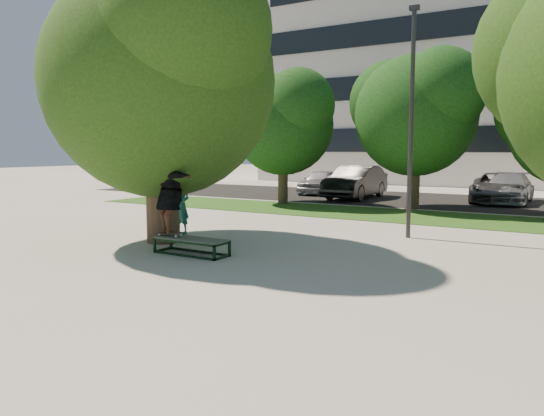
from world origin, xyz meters
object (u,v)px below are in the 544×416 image
Objects in this scene: car_grey at (497,188)px; car_silver_b at (508,188)px; lamppost at (411,121)px; car_dark at (355,182)px; tree_left at (160,69)px; bystander at (181,206)px; grind_box at (191,246)px; car_silver_a at (321,182)px.

car_grey is 0.47m from car_silver_b.
lamppost reaches higher than car_dark.
tree_left is 3.82m from bystander.
car_dark is 6.39m from car_grey.
grind_box is 0.37× the size of car_dark.
car_grey is (3.96, 16.39, 0.48)m from grind_box.
grind_box is at bearing -83.18° from car_dark.
bystander is 12.71m from car_dark.
car_silver_a is (-3.09, 15.41, -3.77)m from tree_left.
bystander is at bearing 135.41° from grind_box.
grind_box is 15.04m from car_dark.
grind_box is 16.87m from car_grey.
tree_left is at bearing -66.74° from bystander.
car_silver_b is at bearing 74.90° from grind_box.
car_grey is at bearing 12.11° from car_dark.
tree_left is at bearing -112.94° from car_silver_b.
tree_left is 17.03m from car_silver_b.
grind_box is at bearing -78.84° from car_silver_a.
lamppost reaches higher than car_silver_a.
bystander reaches higher than car_silver_b.
grind_box is 17.11m from car_silver_a.
car_silver_a is 0.83× the size of car_silver_b.
lamppost is 6.73m from bystander.
tree_left is 1.16× the size of lamppost.
car_silver_b is (0.47, 0.00, 0.01)m from car_grey.
tree_left reaches higher than grind_box.
bystander is 14.49m from car_silver_a.
car_grey reaches higher than grind_box.
tree_left is 1.54× the size of car_silver_b.
car_grey is (5.75, 15.41, -3.76)m from tree_left.
car_silver_a is (-4.88, 16.39, 0.46)m from grind_box.
car_dark is at bearing -168.03° from car_silver_b.
lamppost reaches higher than car_grey.
car_silver_b is (6.66, 1.53, -0.13)m from car_dark.
car_silver_b is (6.21, 15.41, -3.75)m from tree_left.
tree_left is 1.86× the size of car_silver_a.
bystander reaches higher than car_grey.
car_silver_a is at bearing 126.09° from lamppost.
bystander is at bearing 108.66° from tree_left.
car_dark is (-0.05, 12.71, -0.00)m from bystander.
car_silver_a is at bearing 101.34° from tree_left.
bystander is at bearing -91.51° from car_dark.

